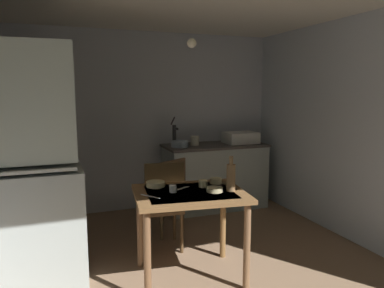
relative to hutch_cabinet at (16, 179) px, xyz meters
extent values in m
plane|color=#8D6E53|center=(1.36, 0.00, -0.92)|extent=(4.74, 4.74, 0.00)
cube|color=silver|center=(1.36, 1.77, 0.26)|extent=(3.84, 0.10, 2.38)
cube|color=silver|center=(3.28, 0.00, 0.26)|extent=(0.10, 3.56, 2.38)
cube|color=#A6B1AD|center=(0.00, 0.00, -0.43)|extent=(0.99, 0.52, 0.99)
cube|color=#ABB8AC|center=(0.00, 0.00, 0.60)|extent=(0.91, 0.44, 0.91)
cube|color=#AFB5AE|center=(0.00, -0.03, 0.10)|extent=(0.89, 0.47, 0.02)
cube|color=#A6B1AD|center=(2.32, 1.40, -0.50)|extent=(1.36, 0.60, 0.85)
cube|color=#4F4845|center=(2.32, 1.40, -0.06)|extent=(1.39, 0.63, 0.03)
sphere|color=#2D2823|center=(2.12, 1.09, -0.46)|extent=(0.02, 0.02, 0.02)
cube|color=silver|center=(2.71, 1.40, 0.03)|extent=(0.44, 0.34, 0.15)
cube|color=black|center=(2.71, 1.40, 0.10)|extent=(0.38, 0.28, 0.01)
cylinder|color=#232328|center=(1.76, 1.45, 0.10)|extent=(0.05, 0.05, 0.28)
cylinder|color=#232328|center=(1.76, 1.38, 0.20)|extent=(0.03, 0.12, 0.03)
cylinder|color=#2D2630|center=(1.76, 1.51, 0.29)|extent=(0.02, 0.16, 0.12)
cylinder|color=#9EB2C6|center=(1.80, 1.35, 0.00)|extent=(0.22, 0.22, 0.08)
cylinder|color=beige|center=(2.04, 1.43, 0.02)|extent=(0.11, 0.11, 0.12)
cube|color=brown|center=(1.34, -0.28, -0.18)|extent=(1.00, 0.84, 0.04)
cube|color=white|center=(1.34, -0.28, -0.16)|extent=(0.78, 0.65, 0.00)
cylinder|color=brown|center=(0.90, -0.53, -0.56)|extent=(0.06, 0.06, 0.73)
cylinder|color=brown|center=(1.70, -0.63, -0.56)|extent=(0.06, 0.06, 0.73)
cylinder|color=brown|center=(0.98, 0.07, -0.56)|extent=(0.06, 0.06, 0.73)
cylinder|color=brown|center=(1.77, -0.03, -0.56)|extent=(0.06, 0.06, 0.73)
cube|color=#49331D|center=(1.27, 0.38, -0.51)|extent=(0.44, 0.44, 0.03)
cube|color=#45341D|center=(1.26, 0.20, -0.24)|extent=(0.38, 0.06, 0.49)
cylinder|color=#49331D|center=(1.46, 0.54, -0.72)|extent=(0.04, 0.04, 0.40)
cylinder|color=#49331D|center=(1.12, 0.57, -0.72)|extent=(0.04, 0.04, 0.40)
cylinder|color=#49331D|center=(1.43, 0.20, -0.72)|extent=(0.04, 0.04, 0.40)
cylinder|color=#49331D|center=(1.09, 0.23, -0.72)|extent=(0.04, 0.04, 0.40)
cube|color=#4B3B23|center=(1.39, 0.80, -0.50)|extent=(0.54, 0.54, 0.03)
cube|color=#4B3723|center=(1.48, 0.64, -0.27)|extent=(0.35, 0.20, 0.42)
cylinder|color=#4B3B23|center=(1.46, 1.03, -0.72)|extent=(0.04, 0.04, 0.41)
cylinder|color=#4B3B23|center=(1.16, 0.87, -0.72)|extent=(0.04, 0.04, 0.41)
cylinder|color=#4B3B23|center=(1.62, 0.73, -0.72)|extent=(0.04, 0.04, 0.41)
cylinder|color=#4B3B23|center=(1.32, 0.57, -0.72)|extent=(0.04, 0.04, 0.41)
cylinder|color=beige|center=(1.65, -0.11, -0.13)|extent=(0.11, 0.11, 0.05)
cylinder|color=beige|center=(1.53, -0.35, -0.14)|extent=(0.14, 0.14, 0.04)
cylinder|color=beige|center=(1.11, -0.02, -0.14)|extent=(0.17, 0.17, 0.05)
cylinder|color=beige|center=(1.50, -0.18, -0.13)|extent=(0.08, 0.08, 0.06)
cylinder|color=white|center=(1.20, -0.25, -0.13)|extent=(0.06, 0.06, 0.06)
cylinder|color=olive|center=(1.67, -0.37, -0.04)|extent=(0.08, 0.08, 0.23)
cylinder|color=olive|center=(1.67, -0.37, 0.10)|extent=(0.03, 0.03, 0.07)
cube|color=silver|center=(0.99, -0.30, -0.16)|extent=(0.12, 0.17, 0.00)
cube|color=beige|center=(1.31, -0.16, -0.16)|extent=(0.14, 0.09, 0.00)
sphere|color=#F9EFCC|center=(1.42, -0.11, 1.08)|extent=(0.08, 0.08, 0.08)
camera|label=1|loc=(0.31, -3.06, 0.69)|focal=33.99mm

